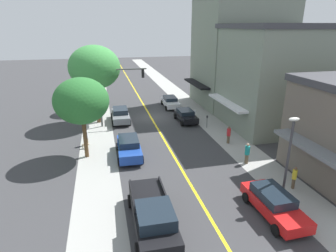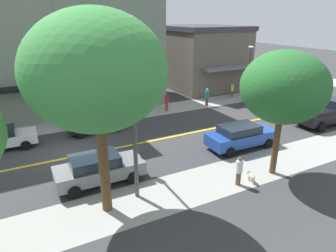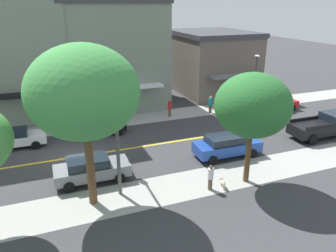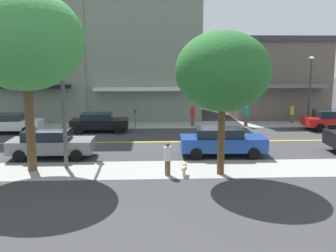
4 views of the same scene
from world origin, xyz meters
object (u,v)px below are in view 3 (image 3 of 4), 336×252
(black_pickup_truck, at_px, (327,125))
(parking_meter, at_px, (124,115))
(street_lamp, at_px, (256,75))
(blue_sedan_right_curb, at_px, (227,145))
(pedestrian_teal_shirt, at_px, (210,104))
(red_sedan_left_curb, at_px, (274,103))
(pedestrian_red_shirt, at_px, (170,108))
(white_sedan_left_curb, at_px, (13,138))
(pedestrian_white_shirt, at_px, (210,177))
(small_dog, at_px, (223,182))
(traffic_light_mast, at_px, (110,113))
(fire_hydrant, at_px, (73,126))
(street_tree_right_corner, at_px, (83,93))
(black_sedan_left_curb, at_px, (99,126))
(pedestrian_yellow_shirt, at_px, (239,97))
(street_tree_left_far, at_px, (253,106))
(grey_sedan_right_curb, at_px, (91,168))

(black_pickup_truck, bearing_deg, parking_meter, 150.50)
(street_lamp, bearing_deg, blue_sedan_right_curb, -43.46)
(black_pickup_truck, bearing_deg, pedestrian_teal_shirt, 125.40)
(red_sedan_left_curb, xyz_separation_m, pedestrian_red_shirt, (-2.02, -10.58, 0.10))
(white_sedan_left_curb, relative_size, pedestrian_white_shirt, 2.96)
(white_sedan_left_curb, height_order, pedestrian_white_shirt, pedestrian_white_shirt)
(pedestrian_white_shirt, height_order, small_dog, pedestrian_white_shirt)
(traffic_light_mast, bearing_deg, blue_sedan_right_curb, -86.06)
(white_sedan_left_curb, bearing_deg, red_sedan_left_curb, 2.16)
(white_sedan_left_curb, height_order, black_pickup_truck, black_pickup_truck)
(parking_meter, distance_m, traffic_light_mast, 10.62)
(fire_hydrant, bearing_deg, traffic_light_mast, 8.23)
(parking_meter, xyz_separation_m, red_sedan_left_curb, (1.58, 15.11, -0.14))
(red_sedan_left_curb, bearing_deg, parking_meter, 172.72)
(street_tree_right_corner, relative_size, fire_hydrant, 11.33)
(white_sedan_left_curb, bearing_deg, parking_meter, 13.07)
(black_sedan_left_curb, relative_size, pedestrian_yellow_shirt, 2.62)
(pedestrian_red_shirt, bearing_deg, parking_meter, -8.95)
(fire_hydrant, relative_size, pedestrian_red_shirt, 0.46)
(street_tree_right_corner, xyz_separation_m, blue_sedan_right_curb, (-2.46, 9.85, -5.42))
(blue_sedan_right_curb, relative_size, pedestrian_red_shirt, 2.87)
(parking_meter, height_order, pedestrian_teal_shirt, pedestrian_teal_shirt)
(street_tree_left_far, height_order, pedestrian_white_shirt, street_tree_left_far)
(pedestrian_teal_shirt, bearing_deg, street_tree_right_corner, 129.14)
(pedestrian_teal_shirt, bearing_deg, pedestrian_white_shirt, 150.27)
(street_tree_right_corner, relative_size, grey_sedan_right_curb, 1.89)
(blue_sedan_right_curb, bearing_deg, pedestrian_teal_shirt, 70.08)
(street_tree_left_far, relative_size, grey_sedan_right_curb, 1.48)
(street_tree_left_far, xyz_separation_m, small_dog, (0.18, -1.75, -4.51))
(blue_sedan_right_curb, xyz_separation_m, black_sedan_left_curb, (-7.33, -7.77, -0.09))
(black_sedan_left_curb, bearing_deg, small_dog, -65.44)
(street_tree_left_far, height_order, small_dog, street_tree_left_far)
(street_lamp, distance_m, red_sedan_left_curb, 3.43)
(fire_hydrant, bearing_deg, pedestrian_yellow_shirt, 94.19)
(street_tree_left_far, xyz_separation_m, pedestrian_red_shirt, (-12.93, 0.04, -3.99))
(parking_meter, bearing_deg, white_sedan_left_curb, -78.41)
(black_pickup_truck, height_order, pedestrian_yellow_shirt, black_pickup_truck)
(pedestrian_white_shirt, distance_m, small_dog, 0.92)
(pedestrian_teal_shirt, bearing_deg, fire_hydrant, 88.38)
(street_tree_left_far, distance_m, pedestrian_white_shirt, 4.77)
(fire_hydrant, xyz_separation_m, pedestrian_red_shirt, (-0.32, 9.01, 0.50))
(red_sedan_left_curb, bearing_deg, small_dog, -139.45)
(white_sedan_left_curb, relative_size, grey_sedan_right_curb, 1.03)
(white_sedan_left_curb, distance_m, pedestrian_red_shirt, 13.83)
(black_sedan_left_curb, relative_size, grey_sedan_right_curb, 0.92)
(street_tree_right_corner, xyz_separation_m, black_sedan_left_curb, (-9.79, 2.08, -5.51))
(black_pickup_truck, bearing_deg, street_tree_right_corner, -170.98)
(traffic_light_mast, bearing_deg, pedestrian_yellow_shirt, -55.63)
(grey_sedan_right_curb, height_order, black_pickup_truck, black_pickup_truck)
(street_tree_right_corner, bearing_deg, street_lamp, 121.96)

